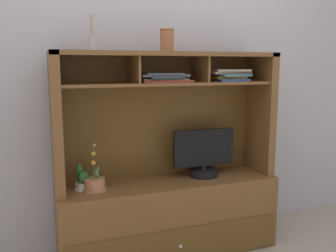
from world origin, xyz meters
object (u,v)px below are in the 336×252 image
at_px(potted_orchid, 95,184).
at_px(magazine_stack_centre, 164,78).
at_px(tv_monitor, 204,156).
at_px(magazine_stack_left, 228,75).
at_px(media_console, 168,195).
at_px(diffuser_bottle, 92,44).
at_px(potted_fern, 82,180).
at_px(ceramic_vase, 167,40).

distance_m(potted_orchid, magazine_stack_centre, 0.87).
distance_m(tv_monitor, magazine_stack_left, 0.64).
relative_size(tv_monitor, potted_orchid, 1.52).
distance_m(media_console, diffuser_bottle, 1.21).
height_order(media_console, tv_monitor, media_console).
height_order(potted_fern, magazine_stack_centre, magazine_stack_centre).
bearing_deg(tv_monitor, magazine_stack_left, -1.93).
relative_size(media_console, ceramic_vase, 9.89).
distance_m(tv_monitor, diffuser_bottle, 1.16).
distance_m(magazine_stack_left, diffuser_bottle, 1.02).
bearing_deg(potted_orchid, media_console, 4.88).
relative_size(potted_fern, diffuser_bottle, 0.75).
height_order(magazine_stack_left, magazine_stack_centre, magazine_stack_left).
distance_m(tv_monitor, potted_orchid, 0.84).
xyz_separation_m(potted_fern, diffuser_bottle, (0.10, 0.01, 0.91)).
bearing_deg(potted_orchid, diffuser_bottle, 68.08).
distance_m(potted_orchid, potted_fern, 0.09).
xyz_separation_m(magazine_stack_left, diffuser_bottle, (-1.00, 0.02, 0.21)).
distance_m(diffuser_bottle, ceramic_vase, 0.52).
height_order(tv_monitor, magazine_stack_centre, magazine_stack_centre).
xyz_separation_m(media_console, ceramic_vase, (0.00, 0.01, 1.13)).
height_order(tv_monitor, magazine_stack_left, magazine_stack_left).
distance_m(magazine_stack_left, magazine_stack_centre, 0.51).
bearing_deg(magazine_stack_centre, potted_fern, 178.71).
distance_m(tv_monitor, ceramic_vase, 0.90).
bearing_deg(potted_fern, media_console, 0.32).
bearing_deg(magazine_stack_centre, magazine_stack_left, 0.81).
bearing_deg(magazine_stack_left, ceramic_vase, 177.10).
height_order(magazine_stack_centre, ceramic_vase, ceramic_vase).
xyz_separation_m(media_console, potted_fern, (-0.62, -0.00, 0.19)).
xyz_separation_m(magazine_stack_centre, diffuser_bottle, (-0.49, 0.03, 0.23)).
height_order(potted_orchid, diffuser_bottle, diffuser_bottle).
relative_size(magazine_stack_left, magazine_stack_centre, 0.97).
height_order(tv_monitor, ceramic_vase, ceramic_vase).
xyz_separation_m(media_console, tv_monitor, (0.29, -0.00, 0.27)).
height_order(diffuser_bottle, ceramic_vase, diffuser_bottle).
bearing_deg(media_console, magazine_stack_centre, -151.04).
bearing_deg(potted_orchid, magazine_stack_left, 2.06).
height_order(media_console, potted_fern, media_console).
bearing_deg(tv_monitor, potted_fern, -179.98).
distance_m(potted_orchid, diffuser_bottle, 0.93).
bearing_deg(ceramic_vase, tv_monitor, -3.54).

